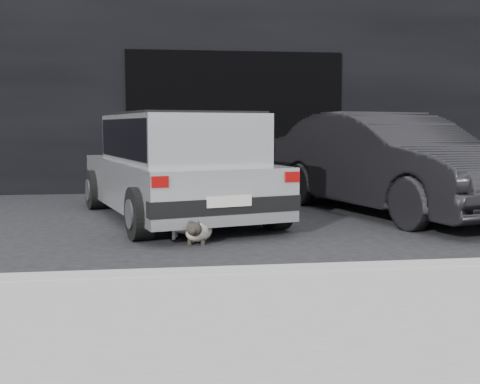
{
  "coord_description": "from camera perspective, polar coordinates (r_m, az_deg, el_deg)",
  "views": [
    {
      "loc": [
        -0.46,
        -7.17,
        1.24
      ],
      "look_at": [
        0.41,
        -0.86,
        0.53
      ],
      "focal_mm": 45.0,
      "sensor_mm": 36.0,
      "label": 1
    }
  ],
  "objects": [
    {
      "name": "cat_white",
      "position": [
        6.62,
        -4.61,
        -2.97
      ],
      "size": [
        0.75,
        0.38,
        0.36
      ],
      "rotation": [
        0.0,
        0.0,
        -1.83
      ],
      "color": "white",
      "rests_on": "ground"
    },
    {
      "name": "silver_hatchback",
      "position": [
        7.98,
        -6.0,
        2.9
      ],
      "size": [
        2.68,
        4.14,
        1.41
      ],
      "rotation": [
        0.0,
        0.0,
        0.27
      ],
      "color": "silver",
      "rests_on": "ground"
    },
    {
      "name": "cat_siamese",
      "position": [
        6.4,
        -4.0,
        -3.67
      ],
      "size": [
        0.4,
        0.83,
        0.29
      ],
      "rotation": [
        0.0,
        0.0,
        2.91
      ],
      "color": "beige",
      "rests_on": "ground"
    },
    {
      "name": "second_car",
      "position": [
        8.7,
        14.03,
        2.68
      ],
      "size": [
        2.69,
        4.6,
        1.43
      ],
      "primitive_type": "imported",
      "rotation": [
        0.0,
        0.0,
        0.29
      ],
      "color": "black",
      "rests_on": "ground"
    },
    {
      "name": "sidewalk",
      "position": [
        3.86,
        15.11,
        -11.78
      ],
      "size": [
        18.0,
        2.2,
        0.11
      ],
      "primitive_type": "cube",
      "color": "gray",
      "rests_on": "ground"
    },
    {
      "name": "ground",
      "position": [
        7.29,
        -4.16,
        -3.49
      ],
      "size": [
        80.0,
        80.0,
        0.0
      ],
      "primitive_type": "plane",
      "color": "black",
      "rests_on": "ground"
    },
    {
      "name": "building_facade",
      "position": [
        13.31,
        -1.6,
        11.75
      ],
      "size": [
        34.0,
        4.0,
        5.0
      ],
      "primitive_type": "cube",
      "color": "black",
      "rests_on": "ground"
    },
    {
      "name": "curb",
      "position": [
        4.94,
        9.64,
        -7.58
      ],
      "size": [
        18.0,
        0.25,
        0.12
      ],
      "primitive_type": "cube",
      "color": "gray",
      "rests_on": "ground"
    },
    {
      "name": "garage_opening",
      "position": [
        11.26,
        -0.44,
        6.62
      ],
      "size": [
        4.0,
        0.1,
        2.6
      ],
      "primitive_type": "cube",
      "color": "black",
      "rests_on": "ground"
    }
  ]
}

